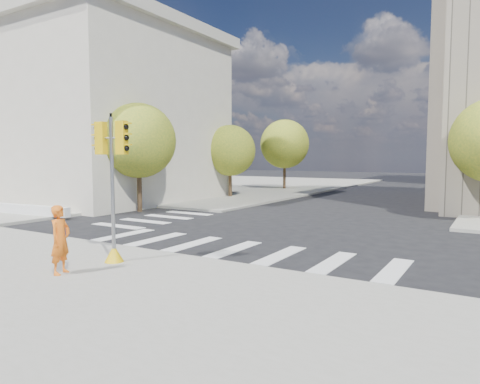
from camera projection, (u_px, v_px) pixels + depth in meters
ground at (263, 240)px, 16.65m from camera, size 160.00×160.00×0.00m
sidewalk_far_left at (217, 185)px, 49.14m from camera, size 28.00×40.00×0.15m
classical_building at (86, 116)px, 33.30m from camera, size 19.00×15.00×12.70m
tree_lw_near at (139, 141)px, 25.15m from camera, size 4.40×4.40×6.41m
tree_lw_mid at (230, 151)px, 33.70m from camera, size 4.00×4.00×5.77m
tree_lw_far at (285, 144)px, 42.16m from camera, size 4.80×4.80×6.95m
traffic_signal at (113, 200)px, 12.48m from camera, size 1.08×0.56×4.35m
photographer at (60, 240)px, 11.25m from camera, size 0.62×0.77×1.83m
planter_wall at (27, 210)px, 23.21m from camera, size 6.01×1.00×0.50m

